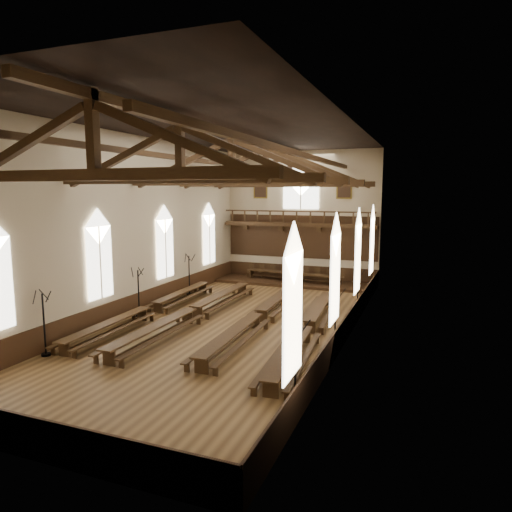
{
  "coord_description": "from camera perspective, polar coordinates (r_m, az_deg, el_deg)",
  "views": [
    {
      "loc": [
        9.45,
        -21.13,
        6.9
      ],
      "look_at": [
        0.72,
        1.5,
        3.48
      ],
      "focal_mm": 32.0,
      "sensor_mm": 36.0,
      "label": 1
    }
  ],
  "objects": [
    {
      "name": "candelabrum_left_far",
      "position": [
        30.99,
        -8.33,
        -3.3
      ],
      "size": [
        0.81,
        0.85,
        2.82
      ],
      "color": "black",
      "rests_on": "ground"
    },
    {
      "name": "candelabrum_left_near",
      "position": [
        21.46,
        -24.89,
        -9.06
      ],
      "size": [
        0.79,
        0.88,
        2.86
      ],
      "color": "black",
      "rests_on": "ground"
    },
    {
      "name": "candelabrum_right_far",
      "position": [
        27.93,
        12.59,
        -4.94
      ],
      "size": [
        0.71,
        0.7,
        2.38
      ],
      "color": "black",
      "rests_on": "ground"
    },
    {
      "name": "high_chairs",
      "position": [
        35.17,
        4.81,
        -2.08
      ],
      "size": [
        7.63,
        0.44,
        0.99
      ],
      "color": "#3C2A13",
      "rests_on": "dais"
    },
    {
      "name": "side_windows",
      "position": [
        23.36,
        -2.98,
        0.25
      ],
      "size": [
        11.85,
        19.8,
        4.5
      ],
      "color": "white",
      "rests_on": "room_walls"
    },
    {
      "name": "high_table",
      "position": [
        34.48,
        4.47,
        -2.22
      ],
      "size": [
        7.33,
        1.59,
        0.68
      ],
      "color": "#3C2A13",
      "rests_on": "dais"
    },
    {
      "name": "wainscot_band",
      "position": [
        23.99,
        -2.92,
        -7.2
      ],
      "size": [
        12.0,
        26.0,
        1.2
      ],
      "color": "#371F10",
      "rests_on": "ground"
    },
    {
      "name": "dais",
      "position": [
        34.61,
        4.46,
        -3.32
      ],
      "size": [
        11.4,
        3.03,
        0.2
      ],
      "primitive_type": "cube",
      "color": "#371F10",
      "rests_on": "ground"
    },
    {
      "name": "roof_trusses",
      "position": [
        23.18,
        -3.06,
        11.27
      ],
      "size": [
        11.7,
        25.7,
        2.8
      ],
      "color": "#3C2A13",
      "rests_on": "room_walls"
    },
    {
      "name": "refectory_row_a",
      "position": [
        26.19,
        -13.11,
        -6.32
      ],
      "size": [
        1.57,
        13.87,
        0.69
      ],
      "color": "#3C2A13",
      "rests_on": "ground"
    },
    {
      "name": "candelabrum_right_near",
      "position": [
        15.44,
        4.92,
        -14.94
      ],
      "size": [
        0.86,
        0.86,
        2.9
      ],
      "color": "black",
      "rests_on": "ground"
    },
    {
      "name": "portraits",
      "position": [
        35.31,
        5.63,
        8.32
      ],
      "size": [
        7.75,
        0.09,
        1.45
      ],
      "color": "brown",
      "rests_on": "room_walls"
    },
    {
      "name": "room_walls",
      "position": [
        23.15,
        -3.03,
        6.93
      ],
      "size": [
        26.0,
        26.0,
        26.0
      ],
      "color": "#BDA98E",
      "rests_on": "ground"
    },
    {
      "name": "refectory_row_d",
      "position": [
        22.06,
        6.35,
        -8.84
      ],
      "size": [
        1.92,
        14.09,
        0.71
      ],
      "color": "#3C2A13",
      "rests_on": "ground"
    },
    {
      "name": "minstrels_gallery",
      "position": [
        35.21,
        5.46,
        3.12
      ],
      "size": [
        11.8,
        1.24,
        3.7
      ],
      "color": "#3C2A13",
      "rests_on": "room_walls"
    },
    {
      "name": "ground",
      "position": [
        24.15,
        -2.91,
        -8.58
      ],
      "size": [
        26.0,
        26.0,
        0.0
      ],
      "primitive_type": "plane",
      "color": "brown",
      "rests_on": "ground"
    },
    {
      "name": "refectory_row_b",
      "position": [
        24.91,
        -7.93,
        -6.82
      ],
      "size": [
        1.53,
        14.4,
        0.75
      ],
      "color": "#3C2A13",
      "rests_on": "ground"
    },
    {
      "name": "candelabrum_right_mid",
      "position": [
        21.48,
        9.86,
        -8.62
      ],
      "size": [
        0.75,
        0.78,
        2.59
      ],
      "color": "black",
      "rests_on": "ground"
    },
    {
      "name": "candelabrum_left_mid",
      "position": [
        26.32,
        -14.43,
        -5.53
      ],
      "size": [
        0.84,
        0.79,
        2.77
      ],
      "color": "black",
      "rests_on": "ground"
    },
    {
      "name": "end_window",
      "position": [
        35.32,
        5.64,
        8.52
      ],
      "size": [
        2.8,
        0.12,
        3.8
      ],
      "color": "white",
      "rests_on": "room_walls"
    },
    {
      "name": "refectory_row_c",
      "position": [
        23.92,
        0.26,
        -7.41
      ],
      "size": [
        1.73,
        14.27,
        0.73
      ],
      "color": "#3C2A13",
      "rests_on": "ground"
    }
  ]
}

